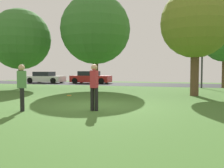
% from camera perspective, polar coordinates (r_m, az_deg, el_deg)
% --- Properties ---
extents(ground_plane, '(44.00, 44.00, 0.00)m').
position_cam_1_polar(ground_plane, '(10.43, -3.43, -5.04)').
color(ground_plane, '#3D6628').
extents(road_strip, '(44.00, 6.40, 0.01)m').
position_cam_1_polar(road_strip, '(25.97, 8.90, -0.12)').
color(road_strip, '#28282B').
rests_on(road_strip, ground_plane).
extents(oak_tree_center, '(5.40, 5.40, 7.37)m').
position_cam_1_polar(oak_tree_center, '(19.65, -3.85, 12.47)').
color(oak_tree_center, brown).
rests_on(oak_tree_center, ground_plane).
extents(maple_tree_far, '(4.03, 4.03, 6.24)m').
position_cam_1_polar(maple_tree_far, '(15.43, 18.71, 13.13)').
color(maple_tree_far, brown).
rests_on(maple_tree_far, ground_plane).
extents(birch_tree_lone, '(4.81, 4.81, 6.37)m').
position_cam_1_polar(birch_tree_lone, '(21.36, -20.40, 9.62)').
color(birch_tree_lone, brown).
rests_on(birch_tree_lone, ground_plane).
extents(person_catcher, '(0.39, 0.36, 1.71)m').
position_cam_1_polar(person_catcher, '(9.56, -20.07, -0.28)').
color(person_catcher, black).
rests_on(person_catcher, ground_plane).
extents(person_bystander, '(0.30, 0.32, 1.72)m').
position_cam_1_polar(person_bystander, '(9.09, -4.13, -0.22)').
color(person_bystander, black).
rests_on(person_bystander, ground_plane).
extents(frisbee_disc, '(0.27, 0.27, 0.03)m').
position_cam_1_polar(frisbee_disc, '(14.76, -9.87, -2.61)').
color(frisbee_disc, orange).
rests_on(frisbee_disc, ground_plane).
extents(parked_car_white, '(4.31, 2.09, 1.32)m').
position_cam_1_polar(parked_car_white, '(29.96, -15.10, 1.40)').
color(parked_car_white, white).
rests_on(parked_car_white, ground_plane).
extents(parked_car_red, '(4.49, 2.06, 1.38)m').
position_cam_1_polar(parked_car_red, '(28.07, -4.98, 1.45)').
color(parked_car_red, '#B21E1E').
rests_on(parked_car_red, ground_plane).
extents(street_lamp_post, '(0.14, 0.14, 4.50)m').
position_cam_1_polar(street_lamp_post, '(21.93, 20.05, 4.99)').
color(street_lamp_post, '#2D2D33').
rests_on(street_lamp_post, ground_plane).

